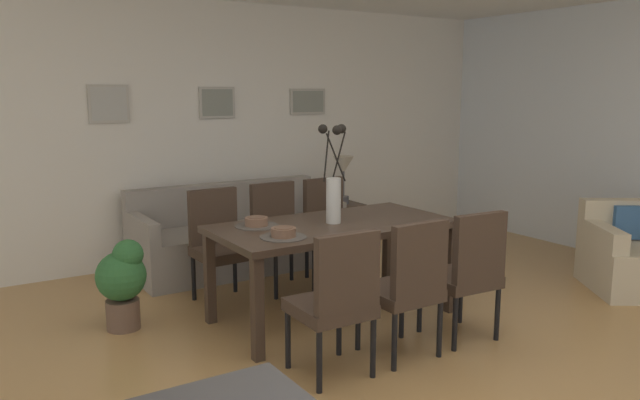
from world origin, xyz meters
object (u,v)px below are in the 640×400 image
dining_chair_near_right (219,240)px  sofa (236,239)px  dining_chair_mid_left (467,269)px  side_table (343,227)px  framed_picture_right (308,101)px  bowl_near_right (256,221)px  potted_plant (122,280)px  framed_picture_center (217,103)px  dining_chair_mid_right (331,223)px  dining_chair_far_right (279,231)px  armchair (637,257)px  bowl_near_left (283,232)px  dining_chair_far_left (407,282)px  dining_chair_near_left (337,297)px  dining_table (333,233)px  table_lamp (343,169)px  framed_picture_left (109,104)px  centerpiece_vase (334,186)px

dining_chair_near_right → sofa: 1.00m
dining_chair_mid_left → side_table: (0.66, 2.47, -0.25)m
framed_picture_right → bowl_near_right: bearing=-129.8°
potted_plant → framed_picture_center: bearing=47.1°
sofa → framed_picture_center: (0.05, 0.48, 1.32)m
framed_picture_center → potted_plant: 2.42m
dining_chair_mid_right → side_table: bearing=48.8°
bowl_near_right → dining_chair_far_right: bearing=50.6°
side_table → framed_picture_right: bearing=102.3°
armchair → framed_picture_center: bearing=131.2°
bowl_near_left → framed_picture_right: (1.61, 2.35, 0.82)m
potted_plant → armchair: bearing=-19.8°
armchair → framed_picture_center: 4.18m
dining_chair_far_left → framed_picture_right: bearing=70.3°
dining_chair_near_left → sofa: size_ratio=0.46×
dining_table → side_table: size_ratio=3.46×
dining_chair_near_left → side_table: (1.74, 2.47, -0.25)m
bowl_near_left → framed_picture_right: 2.96m
dining_chair_near_right → table_lamp: table_lamp is taller
dining_table → framed_picture_left: 2.57m
dining_chair_near_left → bowl_near_left: (0.01, 0.66, 0.27)m
potted_plant → framed_picture_right: bearing=31.5°
bowl_near_left → framed_picture_center: (0.54, 2.35, 0.82)m
dining_table → centerpiece_vase: bearing=55.3°
bowl_near_left → framed_picture_center: framed_picture_center is taller
side_table → dining_chair_mid_right: bearing=-131.2°
dining_chair_near_left → armchair: size_ratio=0.83×
dining_chair_near_left → potted_plant: (-0.88, 1.48, -0.14)m
potted_plant → dining_chair_far_left: bearing=-46.2°
dining_chair_near_left → dining_chair_far_left: 0.54m
sofa → bowl_near_left: bearing=-104.8°
centerpiece_vase → framed_picture_left: 2.46m
dining_chair_mid_right → potted_plant: size_ratio=1.37×
framed_picture_left → dining_chair_far_left: bearing=-70.4°
dining_chair_mid_left → bowl_near_right: dining_chair_mid_left is taller
dining_table → armchair: (2.62, -0.85, -0.38)m
framed_picture_left → centerpiece_vase: bearing=-63.4°
bowl_near_left → side_table: bearing=46.3°
dining_chair_mid_right → armchair: 2.70m
dining_chair_mid_right → table_lamp: (0.64, 0.73, 0.38)m
framed_picture_left → dining_table: bearing=-63.4°
dining_table → dining_chair_mid_right: 1.05m
dining_chair_near_left → bowl_near_left: dining_chair_near_left is taller
dining_chair_near_left → dining_chair_near_right: bearing=90.7°
framed_picture_center → framed_picture_right: bearing=0.0°
dining_chair_far_right → framed_picture_right: bearing=50.0°
dining_table → dining_chair_mid_right: (0.55, 0.88, -0.15)m
centerpiece_vase → side_table: centerpiece_vase is taller
dining_chair_near_right → side_table: 1.94m
side_table → potted_plant: (-2.61, -1.00, 0.11)m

